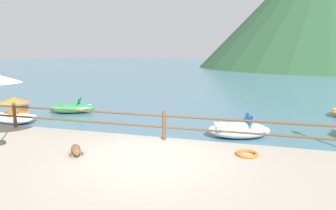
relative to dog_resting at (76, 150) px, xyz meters
The scene contains 9 objects.
ground_plane 40.45m from the dog_resting, 87.13° to the left, with size 200.00×200.00×0.00m, color #477084.
promenade_dock 2.73m from the dog_resting, 41.66° to the right, with size 28.00×8.00×0.40m, color #A39989.
dock_railing 2.85m from the dog_resting, 43.89° to the left, with size 23.92×0.12×0.95m.
dog_resting is the anchor object (origin of this frame).
life_ring 4.80m from the dog_resting, 14.36° to the left, with size 0.61×0.61×0.09m, color orange.
pedal_boat_0 7.96m from the dog_resting, 125.04° to the left, with size 2.73×2.02×0.82m.
pedal_boat_2 6.06m from the dog_resting, 44.23° to the left, with size 2.64×1.86×0.89m.
pedal_boat_4 6.95m from the dog_resting, 146.60° to the left, with size 2.33×1.71×1.19m.
cliff_headland 67.78m from the dog_resting, 73.34° to the left, with size 54.21×54.21×28.22m.
Camera 1 is at (2.48, -6.96, 3.22)m, focal length 30.03 mm.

